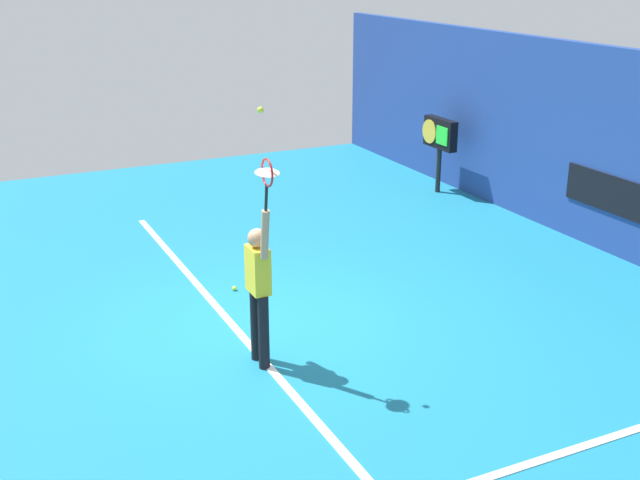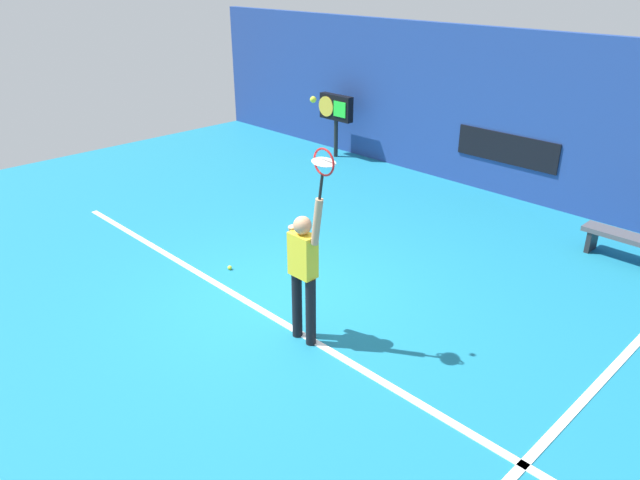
{
  "view_description": "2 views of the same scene",
  "coord_description": "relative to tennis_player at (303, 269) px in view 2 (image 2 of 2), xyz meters",
  "views": [
    {
      "loc": [
        9.01,
        -3.58,
        4.6
      ],
      "look_at": [
        1.04,
        0.26,
        1.46
      ],
      "focal_mm": 45.26,
      "sensor_mm": 36.0,
      "label": 1
    },
    {
      "loc": [
        5.68,
        -4.83,
        4.35
      ],
      "look_at": [
        0.92,
        -0.16,
        1.26
      ],
      "focal_mm": 33.55,
      "sensor_mm": 36.0,
      "label": 2
    }
  ],
  "objects": [
    {
      "name": "ground_plane",
      "position": [
        -0.98,
        0.5,
        -1.01
      ],
      "size": [
        18.0,
        18.0,
        0.0
      ],
      "primitive_type": "plane",
      "color": "teal"
    },
    {
      "name": "back_wall",
      "position": [
        -0.98,
        6.6,
        0.61
      ],
      "size": [
        18.0,
        0.2,
        3.25
      ],
      "primitive_type": "cube",
      "color": "navy",
      "rests_on": "ground_plane"
    },
    {
      "name": "sponsor_banner_center",
      "position": [
        -0.98,
        6.48,
        -0.03
      ],
      "size": [
        2.2,
        0.03,
        0.6
      ],
      "primitive_type": "cube",
      "color": "black"
    },
    {
      "name": "court_baseline",
      "position": [
        -0.98,
        0.04,
        -1.01
      ],
      "size": [
        10.0,
        0.1,
        0.01
      ],
      "primitive_type": "cube",
      "color": "white",
      "rests_on": "ground_plane"
    },
    {
      "name": "court_sideline",
      "position": [
        3.01,
        2.5,
        -1.01
      ],
      "size": [
        0.1,
        7.0,
        0.01
      ],
      "primitive_type": "cube",
      "color": "white",
      "rests_on": "ground_plane"
    },
    {
      "name": "tennis_player",
      "position": [
        0.0,
        0.0,
        0.0
      ],
      "size": [
        0.57,
        0.31,
        1.99
      ],
      "color": "black",
      "rests_on": "ground_plane"
    },
    {
      "name": "tennis_racket",
      "position": [
        0.34,
        -0.0,
        1.38
      ],
      "size": [
        0.36,
        0.27,
        0.62
      ],
      "color": "black"
    },
    {
      "name": "tennis_ball",
      "position": [
        0.18,
        0.0,
        2.05
      ],
      "size": [
        0.07,
        0.07,
        0.07
      ],
      "primitive_type": "sphere",
      "color": "#CCE033"
    },
    {
      "name": "scoreboard_clock",
      "position": [
        -5.27,
        5.99,
        0.15
      ],
      "size": [
        0.96,
        0.2,
        1.52
      ],
      "color": "black",
      "rests_on": "ground_plane"
    },
    {
      "name": "court_bench",
      "position": [
        1.99,
        5.18,
        -0.67
      ],
      "size": [
        1.4,
        0.36,
        0.45
      ],
      "color": "#4C4C51",
      "rests_on": "ground_plane"
    },
    {
      "name": "spare_ball",
      "position": [
        -2.21,
        0.47,
        -0.98
      ],
      "size": [
        0.07,
        0.07,
        0.07
      ],
      "primitive_type": "sphere",
      "color": "#CCE033",
      "rests_on": "ground_plane"
    }
  ]
}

